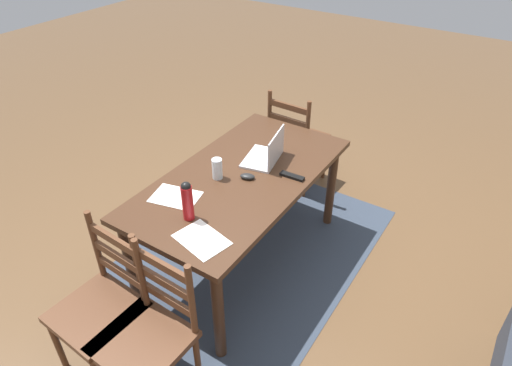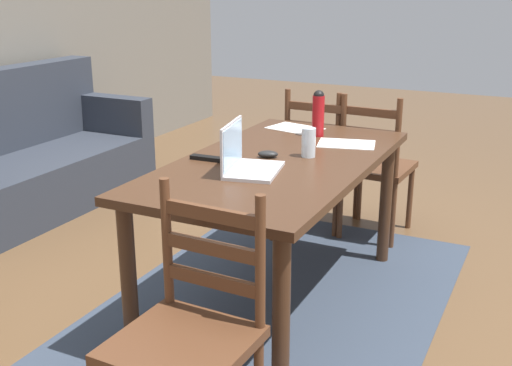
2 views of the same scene
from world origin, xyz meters
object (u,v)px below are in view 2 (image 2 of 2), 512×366
water_bottle (319,112)px  tv_remote (207,158)px  laptop (244,159)px  drinking_glass (309,142)px  couch (30,159)px  chair_left_near (189,336)px  computer_mouse (268,154)px  chair_right_near (374,167)px  chair_right_far (323,161)px  dining_table (278,178)px

water_bottle → tv_remote: 0.78m
laptop → drinking_glass: 0.40m
drinking_glass → couch: bearing=78.6°
chair_left_near → couch: size_ratio=0.53×
laptop → computer_mouse: laptop is taller
water_bottle → drinking_glass: size_ratio=1.78×
chair_right_near → chair_right_far: same height
dining_table → couch: (0.59, 2.26, -0.32)m
dining_table → computer_mouse: bearing=81.7°
water_bottle → drinking_glass: water_bottle is taller
dining_table → water_bottle: size_ratio=6.52×
water_bottle → chair_right_near: bearing=-16.1°
water_bottle → chair_right_far: bearing=16.9°
dining_table → drinking_glass: (0.11, -0.11, 0.17)m
dining_table → tv_remote: size_ratio=9.86×
chair_left_near → couch: 2.98m
chair_right_near → water_bottle: (-0.59, 0.17, 0.45)m
couch → drinking_glass: size_ratio=12.45×
dining_table → chair_right_far: 1.16m
chair_right_far → tv_remote: bearing=174.4°
chair_right_near → water_bottle: water_bottle is taller
dining_table → chair_right_near: size_ratio=1.76×
chair_left_near → drinking_glass: 1.30m
drinking_glass → computer_mouse: (-0.10, 0.17, -0.06)m
chair_right_near → computer_mouse: 1.19m
tv_remote → dining_table: bearing=-64.1°
chair_right_near → drinking_glass: 1.09m
laptop → drinking_glass: bearing=-24.7°
chair_left_near → tv_remote: 1.12m
water_bottle → computer_mouse: bearing=173.4°
computer_mouse → dining_table: bearing=-117.4°
chair_right_near → chair_left_near: bearing=-179.9°
computer_mouse → tv_remote: (-0.17, 0.24, -0.01)m
chair_right_far → drinking_glass: size_ratio=6.57×
water_bottle → drinking_glass: bearing=-165.5°
chair_right_far → laptop: bearing=-175.0°
chair_right_near → chair_right_far: bearing=90.0°
dining_table → computer_mouse: size_ratio=16.76×
dining_table → water_bottle: bearing=-0.3°
chair_left_near → laptop: 0.98m
chair_right_near → laptop: laptop is taller
tv_remote → couch: bearing=66.2°
dining_table → drinking_glass: 0.23m
drinking_glass → laptop: bearing=155.3°
chair_left_near → drinking_glass: (1.24, 0.06, 0.39)m
laptop → water_bottle: size_ratio=1.40×
water_bottle → computer_mouse: 0.55m
couch → chair_right_far: bearing=-75.5°
chair_right_near → chair_left_near: same height
chair_left_near → computer_mouse: (1.14, 0.24, 0.33)m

